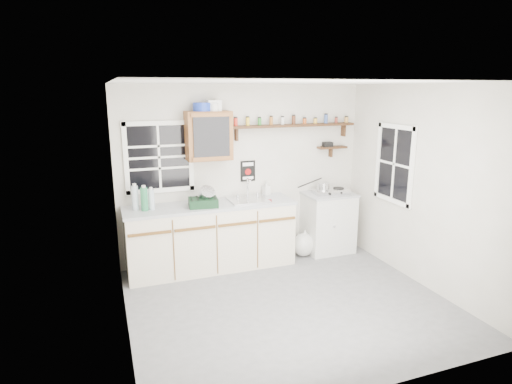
# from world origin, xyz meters

# --- Properties ---
(room) EXTENTS (3.64, 3.24, 2.54)m
(room) POSITION_xyz_m (0.00, 0.00, 1.25)
(room) COLOR #57575A
(room) RESTS_ON ground
(main_cabinet) EXTENTS (2.31, 0.63, 0.92)m
(main_cabinet) POSITION_xyz_m (-0.58, 1.30, 0.46)
(main_cabinet) COLOR beige
(main_cabinet) RESTS_ON floor
(right_cabinet) EXTENTS (0.73, 0.57, 0.91)m
(right_cabinet) POSITION_xyz_m (1.25, 1.32, 0.46)
(right_cabinet) COLOR beige
(right_cabinet) RESTS_ON floor
(sink) EXTENTS (0.52, 0.44, 0.29)m
(sink) POSITION_xyz_m (-0.05, 1.30, 0.93)
(sink) COLOR silver
(sink) RESTS_ON main_cabinet
(upper_cabinet) EXTENTS (0.60, 0.32, 0.65)m
(upper_cabinet) POSITION_xyz_m (-0.55, 1.44, 1.82)
(upper_cabinet) COLOR brown
(upper_cabinet) RESTS_ON wall_back
(upper_cabinet_clutter) EXTENTS (0.37, 0.24, 0.14)m
(upper_cabinet_clutter) POSITION_xyz_m (-0.56, 1.44, 2.21)
(upper_cabinet_clutter) COLOR #1934A8
(upper_cabinet_clutter) RESTS_ON upper_cabinet
(spice_shelf) EXTENTS (1.91, 0.18, 0.35)m
(spice_shelf) POSITION_xyz_m (0.72, 1.51, 1.93)
(spice_shelf) COLOR black
(spice_shelf) RESTS_ON wall_back
(secondary_shelf) EXTENTS (0.45, 0.16, 0.24)m
(secondary_shelf) POSITION_xyz_m (1.36, 1.52, 1.58)
(secondary_shelf) COLOR black
(secondary_shelf) RESTS_ON wall_back
(warning_sign) EXTENTS (0.22, 0.02, 0.30)m
(warning_sign) POSITION_xyz_m (0.05, 1.59, 1.28)
(warning_sign) COLOR black
(warning_sign) RESTS_ON wall_back
(window_back) EXTENTS (0.93, 0.03, 0.98)m
(window_back) POSITION_xyz_m (-1.20, 1.59, 1.55)
(window_back) COLOR black
(window_back) RESTS_ON wall_back
(window_right) EXTENTS (0.03, 0.78, 1.08)m
(window_right) POSITION_xyz_m (1.79, 0.55, 1.45)
(window_right) COLOR black
(window_right) RESTS_ON wall_back
(water_bottles) EXTENTS (0.28, 0.16, 0.35)m
(water_bottles) POSITION_xyz_m (-1.47, 1.31, 1.07)
(water_bottles) COLOR #A9BCC6
(water_bottles) RESTS_ON main_cabinet
(dish_rack) EXTENTS (0.41, 0.32, 0.28)m
(dish_rack) POSITION_xyz_m (-0.69, 1.21, 1.01)
(dish_rack) COLOR black
(dish_rack) RESTS_ON main_cabinet
(soap_bottle) EXTENTS (0.12, 0.12, 0.21)m
(soap_bottle) POSITION_xyz_m (0.31, 1.52, 1.02)
(soap_bottle) COLOR silver
(soap_bottle) RESTS_ON main_cabinet
(rag) EXTENTS (0.15, 0.14, 0.02)m
(rag) POSITION_xyz_m (0.19, 1.16, 0.93)
(rag) COLOR maroon
(rag) RESTS_ON main_cabinet
(hotplate) EXTENTS (0.55, 0.32, 0.08)m
(hotplate) POSITION_xyz_m (1.26, 1.31, 0.95)
(hotplate) COLOR silver
(hotplate) RESTS_ON right_cabinet
(saucepan) EXTENTS (0.42, 0.29, 0.19)m
(saucepan) POSITION_xyz_m (1.13, 1.31, 1.03)
(saucepan) COLOR silver
(saucepan) RESTS_ON hotplate
(trash_bag) EXTENTS (0.37, 0.34, 0.43)m
(trash_bag) POSITION_xyz_m (0.80, 1.24, 0.18)
(trash_bag) COLOR beige
(trash_bag) RESTS_ON floor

